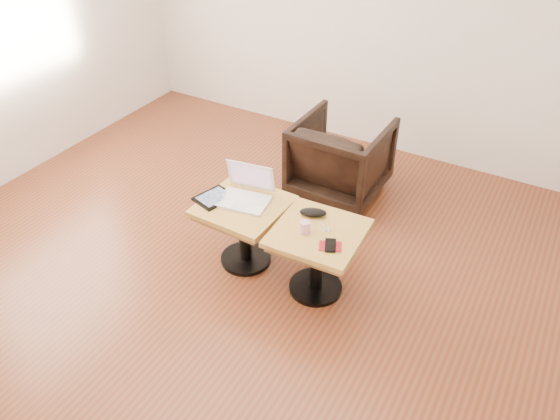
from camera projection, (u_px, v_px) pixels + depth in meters
The scene contains 11 objects.
room_shell at pixel (204, 91), 2.89m from camera, with size 4.52×4.52×2.71m.
side_table_left at pixel (244, 219), 3.62m from camera, with size 0.55×0.55×0.49m.
side_table_right at pixel (318, 246), 3.39m from camera, with size 0.56×0.56×0.49m.
laptop at pixel (246, 193), 3.57m from camera, with size 0.37×0.33×0.23m.
tablet at pixel (214, 198), 3.59m from camera, with size 0.25×0.28×0.02m.
charging_adapter at pixel (239, 181), 3.74m from camera, with size 0.04×0.04×0.02m, color white.
glasses_case at pixel (313, 212), 3.42m from camera, with size 0.17×0.07×0.05m, color black.
striped_cup at pixel (305, 227), 3.28m from camera, with size 0.06×0.06×0.08m, color #E95A90.
earbuds_tangle at pixel (325, 229), 3.32m from camera, with size 0.07×0.06×0.01m.
phone_on_sleeve at pixel (330, 246), 3.19m from camera, with size 0.16×0.14×0.02m.
armchair at pixel (341, 158), 4.35m from camera, with size 0.68×0.70×0.64m, color black.
Camera 1 is at (1.70, -2.15, 2.55)m, focal length 35.00 mm.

